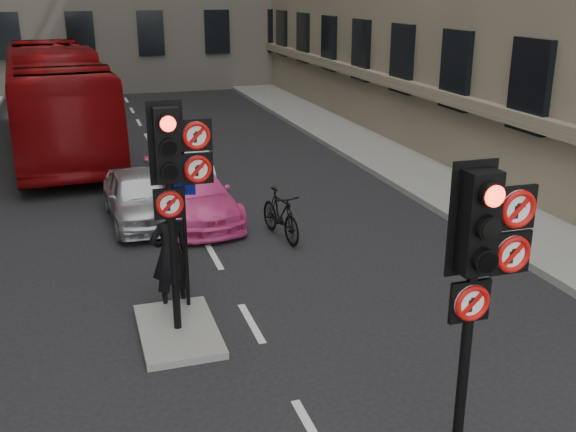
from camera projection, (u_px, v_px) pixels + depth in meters
pavement_right at (432, 175)px, 19.39m from camera, size 3.00×50.00×0.16m
centre_island at (178, 331)px, 10.68m from camera, size 1.20×2.00×0.12m
signal_near at (482, 255)px, 7.01m from camera, size 0.91×0.40×3.58m
signal_far at (175, 169)px, 9.84m from camera, size 0.91×0.40×3.58m
car_silver at (139, 196)px, 15.65m from camera, size 1.61×3.64×1.22m
car_white at (179, 161)px, 18.33m from camera, size 1.80×4.45×1.44m
car_pink at (192, 195)px, 15.84m from camera, size 2.02×4.18×1.17m
bus_red at (56, 99)px, 22.34m from camera, size 3.64×12.28×3.37m
motorcycle at (281, 215)px, 14.61m from camera, size 0.76×1.85×1.08m
motorcyclist at (170, 254)px, 11.30m from camera, size 0.83×0.68×1.95m
info_sign at (185, 223)px, 10.92m from camera, size 0.39×0.17×2.28m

